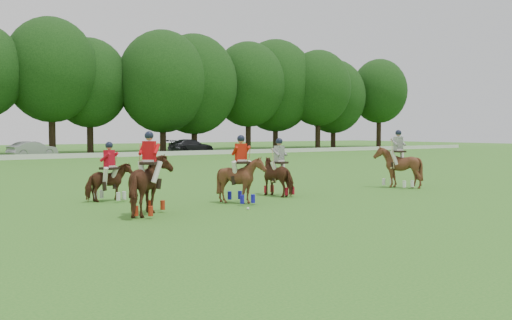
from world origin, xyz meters
TOP-DOWN VIEW (x-y plane):
  - ground at (0.00, 0.00)m, footprint 180.00×180.00m
  - boundary_rail at (0.00, 38.00)m, footprint 120.00×0.10m
  - car_mid at (3.37, 42.50)m, footprint 4.69×2.84m
  - car_right at (19.89, 42.50)m, footprint 5.27×2.35m
  - polo_red_a at (-2.24, 2.45)m, footprint 2.06×2.21m
  - polo_red_b at (-2.09, 6.25)m, footprint 1.73×1.67m
  - polo_red_c at (1.42, 3.24)m, footprint 1.55×1.68m
  - polo_stripe_a at (3.85, 4.36)m, footprint 1.12×1.84m
  - polo_stripe_b at (9.89, 3.94)m, footprint 1.64×1.80m
  - polo_ball at (0.75, 1.78)m, footprint 0.09×0.09m

SIDE VIEW (x-z plane):
  - ground at x=0.00m, z-range 0.00..0.00m
  - polo_ball at x=0.75m, z-range 0.00..0.09m
  - boundary_rail at x=0.00m, z-range 0.00..0.44m
  - polo_red_b at x=-2.09m, z-range -0.32..1.76m
  - car_mid at x=3.37m, z-range 0.00..1.46m
  - car_right at x=19.89m, z-range 0.00..1.50m
  - polo_stripe_a at x=3.85m, z-range -0.31..1.87m
  - polo_red_c at x=1.42m, z-range -0.32..1.99m
  - polo_red_a at x=-2.24m, z-range -0.32..2.13m
  - polo_stripe_b at x=9.89m, z-range -0.33..2.17m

